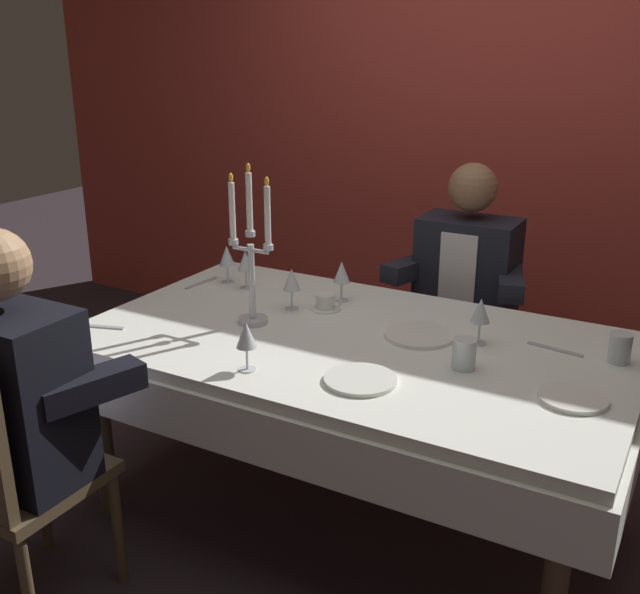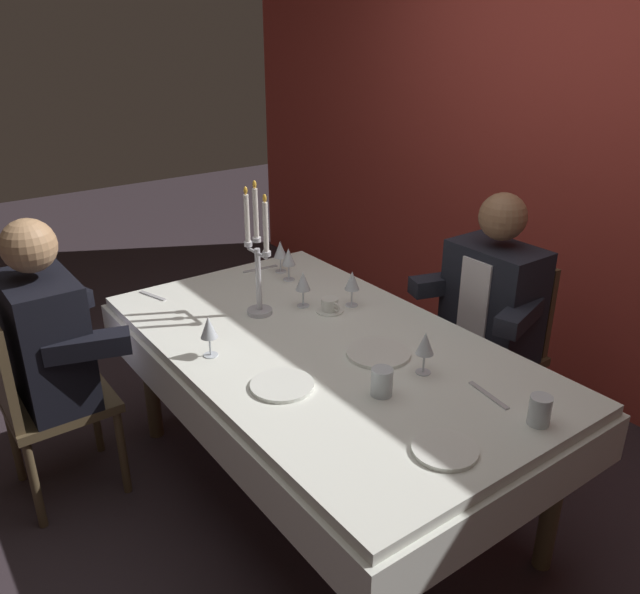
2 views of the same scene
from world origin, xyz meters
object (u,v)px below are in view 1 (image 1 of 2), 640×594
wine_glass_0 (481,312)px  wine_glass_3 (246,336)px  dinner_plate_2 (420,335)px  wine_glass_1 (245,262)px  coffee_cup_0 (326,303)px  seated_diner_1 (467,276)px  dinner_plate_1 (573,398)px  dinner_plate_0 (360,380)px  wine_glass_4 (342,273)px  wine_glass_5 (292,281)px  dining_table (353,368)px  wine_glass_2 (227,257)px  seated_diner_0 (11,395)px  water_tumbler_1 (620,348)px  water_tumbler_0 (464,354)px  candelabra (251,260)px

wine_glass_0 → wine_glass_3: 0.80m
dinner_plate_2 → wine_glass_1: (-0.84, 0.14, 0.11)m
coffee_cup_0 → seated_diner_1: (0.34, 0.69, -0.03)m
dinner_plate_1 → wine_glass_0: (-0.37, 0.27, 0.11)m
dinner_plate_0 → wine_glass_4: bearing=122.1°
wine_glass_5 → seated_diner_1: (0.46, 0.75, -0.12)m
dining_table → dinner_plate_1: 0.79m
wine_glass_5 → seated_diner_1: bearing=58.7°
wine_glass_3 → coffee_cup_0: wine_glass_3 is taller
wine_glass_2 → seated_diner_0: size_ratio=0.13×
dining_table → water_tumbler_1: size_ratio=19.56×
water_tumbler_0 → seated_diner_1: 1.00m
wine_glass_4 → dinner_plate_1: bearing=-23.8°
wine_glass_2 → wine_glass_4: (0.54, 0.03, 0.00)m
candelabra → wine_glass_0: size_ratio=3.59×
wine_glass_0 → seated_diner_1: (-0.28, 0.73, -0.12)m
water_tumbler_1 → dining_table: bearing=-164.9°
dining_table → seated_diner_1: size_ratio=1.56×
seated_diner_1 → candelabra: bearing=-118.1°
water_tumbler_0 → wine_glass_1: bearing=163.2°
wine_glass_1 → coffee_cup_0: wine_glass_1 is taller
water_tumbler_0 → dinner_plate_0: bearing=-134.2°
coffee_cup_0 → wine_glass_2: bearing=170.9°
candelabra → seated_diner_0: 0.91m
candelabra → wine_glass_2: candelabra is taller
dining_table → seated_diner_0: 1.13m
dinner_plate_0 → dinner_plate_2: (0.02, 0.43, 0.00)m
dinner_plate_2 → wine_glass_1: size_ratio=1.52×
wine_glass_3 → seated_diner_1: size_ratio=0.13×
wine_glass_1 → wine_glass_5: bearing=-22.1°
dinner_plate_0 → wine_glass_2: size_ratio=1.38×
wine_glass_0 → wine_glass_1: same height
wine_glass_0 → wine_glass_2: same height
dinner_plate_0 → water_tumbler_0: water_tumbler_0 is taller
wine_glass_2 → water_tumbler_0: wine_glass_2 is taller
wine_glass_4 → seated_diner_1: size_ratio=0.13×
dinner_plate_0 → wine_glass_1: (-0.82, 0.57, 0.11)m
seated_diner_1 → dinner_plate_0: bearing=-87.1°
wine_glass_0 → wine_glass_4: size_ratio=1.00×
wine_glass_5 → water_tumbler_1: 1.19m
water_tumbler_0 → seated_diner_1: bearing=107.7°
wine_glass_2 → wine_glass_5: (0.41, -0.15, 0.00)m
dinner_plate_2 → wine_glass_2: size_ratio=1.52×
dinner_plate_2 → wine_glass_1: 0.86m
wine_glass_1 → wine_glass_0: bearing=-5.6°
dinner_plate_1 → wine_glass_4: bearing=156.2°
dining_table → seated_diner_0: seated_diner_0 is taller
dinner_plate_2 → seated_diner_0: size_ratio=0.20×
candelabra → water_tumbler_0: size_ratio=5.96×
wine_glass_2 → water_tumbler_0: bearing=-16.5°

